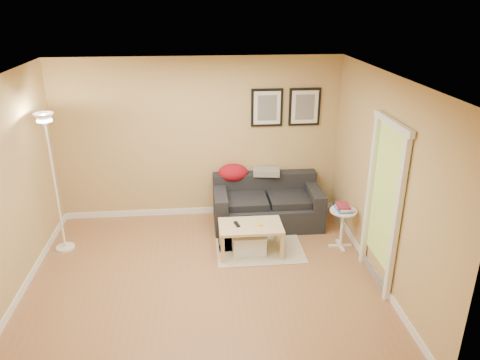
{
  "coord_description": "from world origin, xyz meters",
  "views": [
    {
      "loc": [
        0.0,
        -4.99,
        3.43
      ],
      "look_at": [
        0.55,
        0.85,
        1.05
      ],
      "focal_mm": 34.07,
      "sensor_mm": 36.0,
      "label": 1
    }
  ],
  "objects_px": {
    "side_table": "(342,229)",
    "storage_bin": "(249,243)",
    "coffee_table": "(250,239)",
    "book_stack": "(344,207)",
    "floor_lamp": "(56,188)",
    "sofa": "(267,202)"
  },
  "relations": [
    {
      "from": "storage_bin",
      "to": "floor_lamp",
      "type": "distance_m",
      "value": 2.8
    },
    {
      "from": "coffee_table",
      "to": "floor_lamp",
      "type": "distance_m",
      "value": 2.8
    },
    {
      "from": "coffee_table",
      "to": "storage_bin",
      "type": "xyz_separation_m",
      "value": [
        -0.02,
        0.01,
        -0.07
      ]
    },
    {
      "from": "book_stack",
      "to": "storage_bin",
      "type": "bearing_deg",
      "value": 167.54
    },
    {
      "from": "storage_bin",
      "to": "floor_lamp",
      "type": "xyz_separation_m",
      "value": [
        -2.66,
        0.35,
        0.81
      ]
    },
    {
      "from": "storage_bin",
      "to": "side_table",
      "type": "bearing_deg",
      "value": 1.53
    },
    {
      "from": "coffee_table",
      "to": "floor_lamp",
      "type": "xyz_separation_m",
      "value": [
        -2.68,
        0.36,
        0.74
      ]
    },
    {
      "from": "sofa",
      "to": "side_table",
      "type": "relative_size",
      "value": 2.89
    },
    {
      "from": "side_table",
      "to": "book_stack",
      "type": "xyz_separation_m",
      "value": [
        0.0,
        0.01,
        0.34
      ]
    },
    {
      "from": "book_stack",
      "to": "floor_lamp",
      "type": "height_order",
      "value": "floor_lamp"
    },
    {
      "from": "coffee_table",
      "to": "book_stack",
      "type": "bearing_deg",
      "value": -16.6
    },
    {
      "from": "side_table",
      "to": "floor_lamp",
      "type": "xyz_separation_m",
      "value": [
        -4.02,
        0.31,
        0.66
      ]
    },
    {
      "from": "storage_bin",
      "to": "floor_lamp",
      "type": "height_order",
      "value": "floor_lamp"
    },
    {
      "from": "storage_bin",
      "to": "book_stack",
      "type": "relative_size",
      "value": 1.8
    },
    {
      "from": "coffee_table",
      "to": "floor_lamp",
      "type": "height_order",
      "value": "floor_lamp"
    },
    {
      "from": "sofa",
      "to": "storage_bin",
      "type": "bearing_deg",
      "value": -114.34
    },
    {
      "from": "coffee_table",
      "to": "book_stack",
      "type": "distance_m",
      "value": 1.4
    },
    {
      "from": "sofa",
      "to": "floor_lamp",
      "type": "bearing_deg",
      "value": -170.41
    },
    {
      "from": "coffee_table",
      "to": "sofa",
      "type": "bearing_deg",
      "value": 48.04
    },
    {
      "from": "coffee_table",
      "to": "storage_bin",
      "type": "relative_size",
      "value": 1.84
    },
    {
      "from": "side_table",
      "to": "storage_bin",
      "type": "bearing_deg",
      "value": -178.47
    },
    {
      "from": "book_stack",
      "to": "floor_lamp",
      "type": "bearing_deg",
      "value": 161.27
    }
  ]
}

